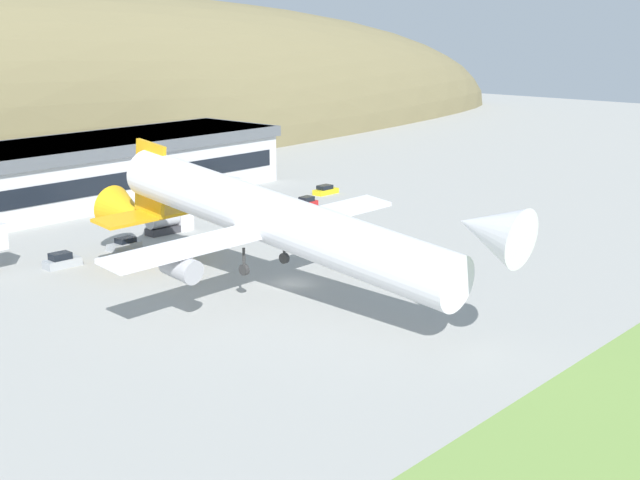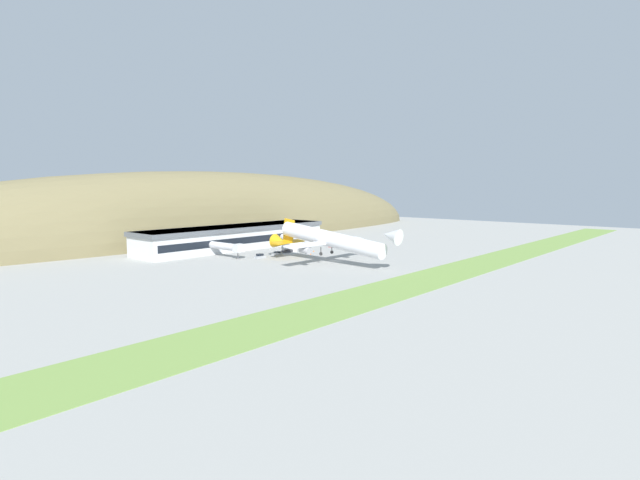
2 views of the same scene
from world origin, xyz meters
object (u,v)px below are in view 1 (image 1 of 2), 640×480
at_px(service_car_0, 306,203).
at_px(service_car_1, 62,261).
at_px(traffic_cone_0, 244,228).
at_px(terminal_building, 21,177).
at_px(cargo_airplane, 271,221).
at_px(service_car_2, 125,244).
at_px(jetway_1, 202,183).
at_px(service_car_3, 325,190).
at_px(fuel_truck, 169,222).
at_px(traffic_cone_1, 230,243).

height_order(service_car_0, service_car_1, service_car_1).
bearing_deg(traffic_cone_0, service_car_1, 174.50).
height_order(terminal_building, traffic_cone_0, terminal_building).
distance_m(cargo_airplane, service_car_2, 28.21).
distance_m(jetway_1, service_car_3, 22.07).
bearing_deg(service_car_2, service_car_0, -0.09).
relative_size(jetway_1, fuel_truck, 2.44).
distance_m(terminal_building, service_car_0, 40.86).
bearing_deg(traffic_cone_1, service_car_1, 160.31).
relative_size(jetway_1, service_car_1, 3.81).
relative_size(jetway_1, service_car_2, 3.97).
bearing_deg(fuel_truck, cargo_airplane, -110.65).
xyz_separation_m(jetway_1, service_car_1, (-30.46, -10.79, -3.29)).
xyz_separation_m(jetway_1, service_car_0, (11.84, -9.60, -3.36)).
bearing_deg(jetway_1, service_car_2, -155.45).
height_order(service_car_0, fuel_truck, fuel_truck).
bearing_deg(terminal_building, jetway_1, -44.30).
bearing_deg(service_car_0, fuel_truck, 173.72).
bearing_deg(jetway_1, service_car_3, -14.14).
height_order(cargo_airplane, service_car_1, cargo_airplane).
bearing_deg(cargo_airplane, jetway_1, 57.80).
bearing_deg(traffic_cone_1, service_car_0, 19.39).
bearing_deg(traffic_cone_0, terminal_building, 113.74).
height_order(jetway_1, service_car_2, jetway_1).
height_order(terminal_building, fuel_truck, terminal_building).
bearing_deg(service_car_1, jetway_1, 19.50).
bearing_deg(service_car_2, traffic_cone_0, -12.91).
distance_m(terminal_building, jetway_1, 25.42).
xyz_separation_m(terminal_building, service_car_3, (39.32, -23.06, -4.73)).
xyz_separation_m(cargo_airplane, service_car_1, (-7.38, 25.87, -7.31)).
height_order(service_car_1, service_car_3, service_car_1).
distance_m(terminal_building, service_car_3, 45.82).
relative_size(service_car_3, fuel_truck, 0.66).
bearing_deg(terminal_building, service_car_3, -30.39).
bearing_deg(service_car_3, traffic_cone_0, -162.77).
xyz_separation_m(service_car_3, traffic_cone_0, (-25.67, -7.96, -0.32)).
bearing_deg(cargo_airplane, service_car_2, 85.36).
relative_size(cargo_airplane, traffic_cone_1, 93.11).
xyz_separation_m(service_car_1, traffic_cone_1, (19.29, -6.90, -0.42)).
xyz_separation_m(service_car_0, service_car_1, (-42.30, -1.20, 0.07)).
bearing_deg(service_car_3, service_car_2, -174.27).
height_order(terminal_building, service_car_3, terminal_building).
xyz_separation_m(cargo_airplane, service_car_0, (34.92, 27.07, -7.38)).
bearing_deg(fuel_truck, service_car_0, -6.28).
bearing_deg(terminal_building, service_car_2, -95.69).
bearing_deg(service_car_2, traffic_cone_1, -40.00).
height_order(jetway_1, traffic_cone_0, jetway_1).
relative_size(service_car_1, fuel_truck, 0.64).
relative_size(cargo_airplane, fuel_truck, 8.24).
relative_size(cargo_airplane, service_car_0, 14.76).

